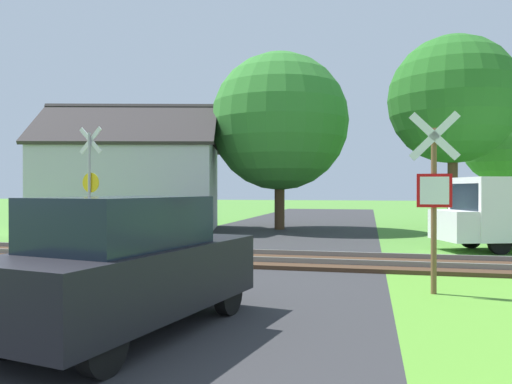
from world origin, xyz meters
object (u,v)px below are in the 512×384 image
(stop_sign_near, at_px, (434,193))
(tree_far, at_px, (506,141))
(tree_right, at_px, (453,100))
(house, at_px, (132,185))
(parked_car, at_px, (130,265))
(tree_center, at_px, (280,122))
(crossing_sign_far, at_px, (90,179))

(stop_sign_near, distance_m, tree_far, 19.12)
(tree_far, relative_size, tree_right, 0.83)
(house, xyz_separation_m, parked_car, (7.61, -15.14, -1.18))
(stop_sign_near, bearing_deg, parked_car, 39.93)
(tree_far, relative_size, tree_center, 0.79)
(crossing_sign_far, bearing_deg, tree_far, 49.01)
(crossing_sign_far, distance_m, parked_car, 10.32)
(crossing_sign_far, relative_size, tree_right, 0.49)
(house, relative_size, tree_right, 1.14)
(stop_sign_near, bearing_deg, tree_far, -107.24)
(stop_sign_near, relative_size, tree_center, 0.40)
(house, height_order, tree_center, tree_center)
(tree_far, distance_m, parked_car, 23.92)
(tree_right, bearing_deg, tree_far, 61.47)
(house, distance_m, parked_car, 16.99)
(parked_car, bearing_deg, tree_right, 78.75)
(stop_sign_near, distance_m, house, 16.58)
(stop_sign_near, height_order, tree_center, tree_center)
(stop_sign_near, distance_m, parked_car, 5.48)
(tree_center, bearing_deg, tree_right, -15.82)
(stop_sign_near, bearing_deg, house, -44.71)
(house, distance_m, tree_right, 14.23)
(crossing_sign_far, relative_size, parked_car, 0.92)
(stop_sign_near, relative_size, crossing_sign_far, 0.84)
(house, bearing_deg, tree_right, -14.58)
(crossing_sign_far, relative_size, tree_far, 0.59)
(stop_sign_near, xyz_separation_m, crossing_sign_far, (-9.87, 5.03, 0.38))
(tree_center, relative_size, parked_car, 1.94)
(stop_sign_near, distance_m, crossing_sign_far, 11.09)
(stop_sign_near, bearing_deg, tree_right, -100.12)
(tree_center, bearing_deg, stop_sign_near, -68.97)
(parked_car, bearing_deg, stop_sign_near, 51.14)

